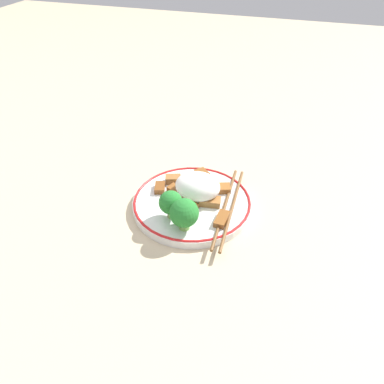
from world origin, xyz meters
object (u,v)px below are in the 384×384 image
Objects in this scene: broccoli_back_left at (171,203)px; chopsticks at (228,207)px; plate at (192,203)px; broccoli_back_center at (184,213)px.

chopsticks is (-0.09, -0.05, -0.03)m from broccoli_back_left.
chopsticks is at bearing 178.77° from plate.
broccoli_back_left reaches higher than chopsticks.
broccoli_back_center reaches higher than broccoli_back_left.
plate is at bearing -111.11° from broccoli_back_left.
broccoli_back_left is 0.11m from chopsticks.
broccoli_back_center is 0.25× the size of chopsticks.
plate is 3.79× the size of broccoli_back_center.
plate is 0.08m from broccoli_back_center.
plate is at bearing -1.23° from chopsticks.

